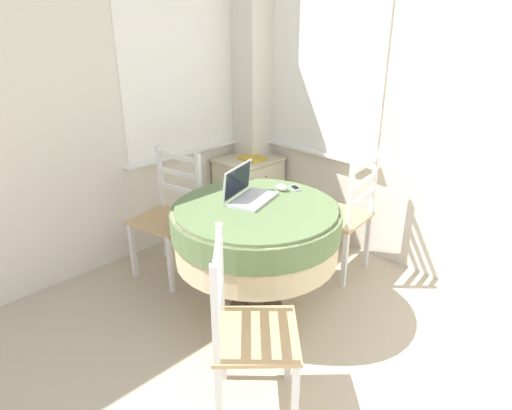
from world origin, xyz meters
TOP-DOWN VIEW (x-y plane):
  - corner_room_shell at (1.22, 2.09)m, footprint 4.33×5.14m
  - round_dining_table at (0.82, 2.00)m, footprint 1.08×1.08m
  - laptop at (0.86, 2.11)m, footprint 0.39×0.32m
  - computer_mouse at (1.13, 2.06)m, footprint 0.06×0.09m
  - cell_phone at (1.22, 2.02)m, footprint 0.09×0.12m
  - dining_chair_near_back_window at (0.73, 2.82)m, footprint 0.49×0.51m
  - dining_chair_near_right_window at (1.65, 1.89)m, footprint 0.49×0.46m
  - dining_chair_camera_near at (0.20, 1.45)m, footprint 0.60×0.60m
  - corner_cabinet at (1.77, 3.03)m, footprint 0.55×0.46m
  - book_on_cabinet at (1.76, 2.98)m, footprint 0.18×0.22m

SIDE VIEW (x-z plane):
  - corner_cabinet at x=1.77m, z-range 0.00..0.65m
  - dining_chair_near_back_window at x=0.73m, z-range -0.01..0.95m
  - dining_chair_near_right_window at x=1.65m, z-range -0.01..0.95m
  - dining_chair_camera_near at x=0.20m, z-range -0.01..0.95m
  - round_dining_table at x=0.82m, z-range 0.23..1.00m
  - book_on_cabinet at x=1.76m, z-range 0.65..0.68m
  - cell_phone at x=1.22m, z-range 0.77..0.78m
  - computer_mouse at x=1.13m, z-range 0.77..0.82m
  - laptop at x=0.86m, z-range 0.71..0.93m
  - corner_room_shell at x=1.22m, z-range 0.00..2.55m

